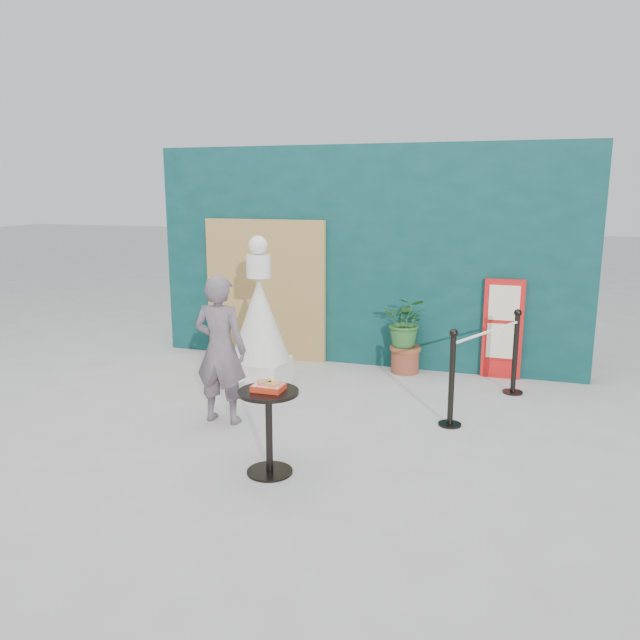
{
  "coord_description": "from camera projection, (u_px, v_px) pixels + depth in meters",
  "views": [
    {
      "loc": [
        2.1,
        -5.2,
        2.43
      ],
      "look_at": [
        0.0,
        1.2,
        1.0
      ],
      "focal_mm": 35.0,
      "sensor_mm": 36.0,
      "label": 1
    }
  ],
  "objects": [
    {
      "name": "ground",
      "position": [
        281.0,
        446.0,
        5.98
      ],
      "size": [
        60.0,
        60.0,
        0.0
      ],
      "primitive_type": "plane",
      "color": "#ADAAA5",
      "rests_on": "ground"
    },
    {
      "name": "bamboo_fence",
      "position": [
        265.0,
        290.0,
        8.93
      ],
      "size": [
        1.8,
        0.08,
        2.0
      ],
      "primitive_type": "cube",
      "color": "tan",
      "rests_on": "ground"
    },
    {
      "name": "stanchion_barrier",
      "position": [
        486.0,
        366.0,
        6.93
      ],
      "size": [
        0.84,
        1.54,
        1.03
      ],
      "color": "black",
      "rests_on": "ground"
    },
    {
      "name": "back_wall",
      "position": [
        364.0,
        257.0,
        8.6
      ],
      "size": [
        6.0,
        0.3,
        3.0
      ],
      "primitive_type": "cube",
      "color": "#0B3232",
      "rests_on": "ground"
    },
    {
      "name": "food_basket",
      "position": [
        269.0,
        386.0,
        5.27
      ],
      "size": [
        0.26,
        0.19,
        0.11
      ],
      "color": "red",
      "rests_on": "cafe_table"
    },
    {
      "name": "menu_board",
      "position": [
        503.0,
        329.0,
        8.01
      ],
      "size": [
        0.5,
        0.07,
        1.3
      ],
      "color": "red",
      "rests_on": "ground"
    },
    {
      "name": "woman",
      "position": [
        220.0,
        350.0,
        6.47
      ],
      "size": [
        0.57,
        0.38,
        1.57
      ],
      "primitive_type": "imported",
      "rotation": [
        0.0,
        0.0,
        3.14
      ],
      "color": "#67585F",
      "rests_on": "ground"
    },
    {
      "name": "planter",
      "position": [
        406.0,
        329.0,
        8.27
      ],
      "size": [
        0.61,
        0.53,
        1.04
      ],
      "color": "brown",
      "rests_on": "ground"
    },
    {
      "name": "cafe_table",
      "position": [
        269.0,
        419.0,
        5.33
      ],
      "size": [
        0.52,
        0.52,
        0.75
      ],
      "color": "black",
      "rests_on": "ground"
    },
    {
      "name": "statue",
      "position": [
        260.0,
        326.0,
        7.64
      ],
      "size": [
        0.73,
        0.73,
        1.87
      ],
      "color": "silver",
      "rests_on": "ground"
    }
  ]
}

